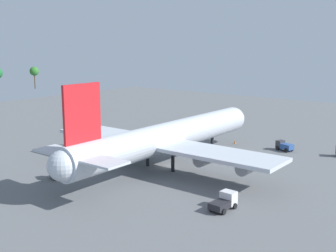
{
  "coord_description": "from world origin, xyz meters",
  "views": [
    {
      "loc": [
        -67.03,
        -52.16,
        24.85
      ],
      "look_at": [
        0.0,
        0.0,
        8.39
      ],
      "focal_mm": 45.59,
      "sensor_mm": 36.0,
      "label": 1
    }
  ],
  "objects_px": {
    "cargo_airplane": "(167,137)",
    "catering_truck": "(284,146)",
    "fuel_truck": "(59,173)",
    "safety_cone_nose": "(235,142)",
    "baggage_tug": "(224,201)"
  },
  "relations": [
    {
      "from": "baggage_tug",
      "to": "fuel_truck",
      "type": "bearing_deg",
      "value": 100.07
    },
    {
      "from": "baggage_tug",
      "to": "safety_cone_nose",
      "type": "xyz_separation_m",
      "value": [
        39.59,
        20.19,
        -0.81
      ]
    },
    {
      "from": "cargo_airplane",
      "to": "fuel_truck",
      "type": "xyz_separation_m",
      "value": [
        -18.67,
        11.11,
        -5.01
      ]
    },
    {
      "from": "cargo_airplane",
      "to": "fuel_truck",
      "type": "relative_size",
      "value": 13.16
    },
    {
      "from": "cargo_airplane",
      "to": "safety_cone_nose",
      "type": "height_order",
      "value": "cargo_airplane"
    },
    {
      "from": "catering_truck",
      "to": "fuel_truck",
      "type": "bearing_deg",
      "value": 151.45
    },
    {
      "from": "cargo_airplane",
      "to": "fuel_truck",
      "type": "height_order",
      "value": "cargo_airplane"
    },
    {
      "from": "fuel_truck",
      "to": "safety_cone_nose",
      "type": "distance_m",
      "value": 46.91
    },
    {
      "from": "fuel_truck",
      "to": "safety_cone_nose",
      "type": "bearing_deg",
      "value": -14.93
    },
    {
      "from": "cargo_airplane",
      "to": "fuel_truck",
      "type": "distance_m",
      "value": 22.3
    },
    {
      "from": "catering_truck",
      "to": "baggage_tug",
      "type": "xyz_separation_m",
      "value": [
        -40.06,
        -7.35,
        0.04
      ]
    },
    {
      "from": "catering_truck",
      "to": "fuel_truck",
      "type": "relative_size",
      "value": 1.0
    },
    {
      "from": "catering_truck",
      "to": "safety_cone_nose",
      "type": "bearing_deg",
      "value": 92.09
    },
    {
      "from": "cargo_airplane",
      "to": "catering_truck",
      "type": "bearing_deg",
      "value": -26.99
    },
    {
      "from": "cargo_airplane",
      "to": "catering_truck",
      "type": "xyz_separation_m",
      "value": [
        27.12,
        -13.81,
        -4.89
      ]
    }
  ]
}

